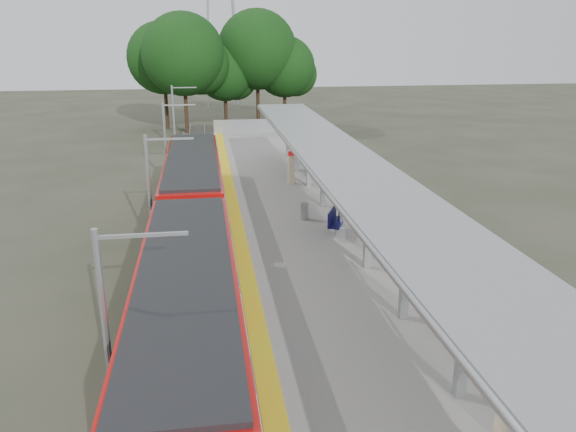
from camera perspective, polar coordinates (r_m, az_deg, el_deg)
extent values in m
cube|color=#59544C|center=(26.60, -9.41, -2.67)|extent=(3.00, 70.00, 0.24)
cube|color=gray|center=(26.74, 0.22, -1.44)|extent=(6.00, 50.00, 1.00)
cube|color=yellow|center=(26.33, -5.27, -0.66)|extent=(0.60, 50.00, 0.02)
cube|color=#9EA0A5|center=(50.62, -4.14, 9.10)|extent=(6.00, 0.10, 1.20)
cube|color=black|center=(16.33, -9.79, -14.72)|extent=(2.50, 13.50, 0.70)
cube|color=#B10E0C|center=(15.53, -10.11, -9.74)|extent=(2.65, 13.50, 2.50)
cube|color=black|center=(15.51, -10.12, -9.58)|extent=(2.72, 12.96, 1.20)
cube|color=black|center=(14.98, -10.38, -5.33)|extent=(2.40, 12.82, 0.15)
cube|color=#0B5271|center=(15.60, -5.01, -9.99)|extent=(0.04, 1.30, 2.00)
cube|color=black|center=(29.22, -9.43, 0.32)|extent=(2.50, 13.50, 0.70)
cube|color=#B10E0C|center=(28.78, -9.59, 3.36)|extent=(2.65, 13.50, 2.50)
cube|color=black|center=(28.77, -9.59, 3.46)|extent=(2.72, 12.96, 1.20)
cube|color=black|center=(28.48, -9.72, 5.89)|extent=(2.40, 12.83, 0.15)
cube|color=#0B5271|center=(28.82, -6.87, 3.20)|extent=(0.04, 1.30, 2.00)
cylinder|color=black|center=(24.86, -9.47, -3.61)|extent=(2.20, 0.70, 0.70)
cube|color=black|center=(22.11, -9.73, -1.83)|extent=(2.30, 0.80, 2.40)
cube|color=#9EA0A5|center=(14.07, 17.56, -11.16)|extent=(0.25, 0.25, 3.50)
cube|color=#9EA0A5|center=(17.36, 11.91, -4.96)|extent=(0.25, 0.25, 3.50)
cube|color=#9EA0A5|center=(20.89, 8.18, -0.76)|extent=(0.25, 0.25, 3.50)
cube|color=#9EA0A5|center=(24.58, 5.56, 2.21)|extent=(0.25, 0.25, 3.50)
cube|color=#9EA0A5|center=(28.34, 3.62, 4.40)|extent=(0.25, 0.25, 3.50)
cube|color=#9EA0A5|center=(32.17, 2.13, 6.06)|extent=(0.25, 0.25, 3.50)
cube|color=#9EA0A5|center=(36.03, 0.95, 7.37)|extent=(0.25, 0.25, 3.50)
cube|color=#9EA0A5|center=(39.92, 0.00, 8.42)|extent=(0.25, 0.25, 3.50)
cube|color=gray|center=(22.15, 5.94, 5.33)|extent=(3.20, 38.00, 0.16)
cylinder|color=#9EA0A5|center=(21.84, 1.97, 5.02)|extent=(0.24, 38.00, 0.24)
cube|color=silver|center=(13.21, 24.06, -16.84)|extent=(0.05, 3.70, 2.20)
cube|color=silver|center=(16.18, 16.58, -9.25)|extent=(0.05, 3.70, 2.20)
cube|color=silver|center=(23.08, 8.39, -0.38)|extent=(0.05, 3.70, 2.20)
cube|color=silver|center=(26.76, 5.95, 2.29)|extent=(0.05, 3.70, 2.20)
cube|color=silver|center=(34.33, 2.66, 5.88)|extent=(0.05, 3.70, 2.20)
cube|color=silver|center=(38.18, 1.49, 7.13)|extent=(0.05, 3.70, 2.20)
cylinder|color=#382316|center=(60.18, -12.25, 10.91)|extent=(0.36, 0.36, 4.74)
sphere|color=#123F12|center=(59.81, -12.56, 15.42)|extent=(7.21, 7.21, 7.21)
cylinder|color=#382316|center=(55.70, -10.31, 10.65)|extent=(0.36, 0.36, 5.07)
sphere|color=#123F12|center=(55.30, -10.62, 15.86)|extent=(7.71, 7.71, 7.71)
cylinder|color=#382316|center=(58.98, -6.34, 10.63)|extent=(0.36, 0.36, 3.87)
sphere|color=#123F12|center=(58.61, -6.48, 14.38)|extent=(5.88, 5.88, 5.88)
cylinder|color=#382316|center=(59.60, -3.07, 11.47)|extent=(0.36, 0.36, 5.26)
sphere|color=#123F12|center=(59.23, -3.16, 16.53)|extent=(8.00, 8.00, 8.00)
cylinder|color=#382316|center=(60.36, -0.33, 11.02)|extent=(0.36, 0.36, 4.11)
sphere|color=#123F12|center=(60.00, -0.33, 14.92)|extent=(6.24, 6.24, 6.24)
cylinder|color=#9EA0A5|center=(13.90, -17.95, -11.82)|extent=(0.16, 0.16, 5.40)
cube|color=#9EA0A5|center=(12.72, -14.59, -1.91)|extent=(2.00, 0.08, 0.08)
cylinder|color=#9EA0A5|center=(24.96, -13.86, 1.89)|extent=(0.16, 0.16, 5.40)
cube|color=#9EA0A5|center=(24.33, -11.94, 7.67)|extent=(2.00, 0.08, 0.08)
cylinder|color=#9EA0A5|center=(36.62, -12.33, 7.05)|extent=(0.16, 0.16, 5.40)
cube|color=#9EA0A5|center=(36.19, -10.99, 11.02)|extent=(2.00, 0.08, 0.08)
cylinder|color=#9EA0A5|center=(48.45, -11.53, 9.71)|extent=(0.16, 0.16, 5.40)
cube|color=#9EA0A5|center=(48.13, -10.51, 12.71)|extent=(2.00, 0.08, 0.08)
cube|color=#121155|center=(24.75, 4.99, -0.67)|extent=(1.15, 1.75, 0.07)
cube|color=#121155|center=(24.60, 4.51, 0.05)|extent=(0.75, 1.57, 0.62)
cube|color=#9EA0A5|center=(24.22, 5.35, -1.76)|extent=(0.44, 0.24, 0.49)
cube|color=#9EA0A5|center=(25.46, 4.63, -0.74)|extent=(0.44, 0.24, 0.49)
cube|color=#121155|center=(35.05, 2.46, 4.92)|extent=(0.76, 1.64, 0.06)
cube|color=#121155|center=(34.94, 2.12, 5.41)|extent=(0.35, 1.56, 0.58)
cube|color=#9EA0A5|center=(34.50, 2.65, 4.29)|extent=(0.43, 0.14, 0.46)
cube|color=#9EA0A5|center=(35.71, 2.26, 4.77)|extent=(0.43, 0.14, 0.46)
cube|color=red|center=(11.91, 21.59, -17.05)|extent=(0.39, 0.16, 0.27)
cylinder|color=beige|center=(33.02, 0.33, 4.72)|extent=(0.43, 0.43, 1.62)
cube|color=red|center=(32.81, 0.33, 6.37)|extent=(0.38, 0.09, 0.27)
cylinder|color=#9EA0A5|center=(26.57, 1.68, 0.46)|extent=(0.40, 0.40, 0.79)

